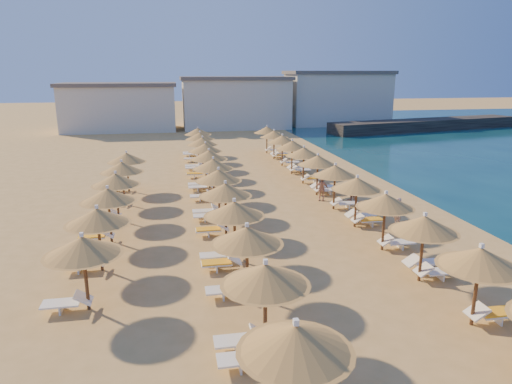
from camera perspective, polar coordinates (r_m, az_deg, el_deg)
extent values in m
plane|color=tan|center=(23.05, 4.52, -5.51)|extent=(220.00, 220.00, 0.00)
cube|color=black|center=(69.11, 20.51, 7.89)|extent=(30.17, 10.20, 1.50)
cube|color=beige|center=(67.12, -16.64, 9.96)|extent=(15.00, 8.00, 6.00)
cube|color=#59514C|center=(66.96, -16.85, 12.73)|extent=(15.60, 8.48, 0.50)
cube|color=beige|center=(67.47, -2.58, 10.92)|extent=(15.00, 8.00, 6.80)
cube|color=#59514C|center=(67.32, -2.62, 14.02)|extent=(15.60, 8.48, 0.50)
cube|color=beige|center=(73.06, 10.06, 11.32)|extent=(15.00, 8.00, 7.60)
cube|color=#59514C|center=(72.93, 10.20, 14.50)|extent=(15.60, 8.48, 0.50)
cylinder|color=brown|center=(16.51, 25.74, -11.26)|extent=(0.12, 0.12, 2.29)
cone|color=olive|center=(16.05, 26.22, -7.33)|extent=(2.46, 2.46, 0.64)
cone|color=olive|center=(16.14, 26.12, -8.19)|extent=(2.65, 2.65, 0.12)
cube|color=white|center=(15.91, 26.38, -6.03)|extent=(0.12, 0.12, 0.14)
cylinder|color=brown|center=(19.00, 19.97, -7.24)|extent=(0.12, 0.12, 2.29)
cone|color=olive|center=(18.60, 20.30, -3.76)|extent=(2.46, 2.46, 0.64)
cone|color=olive|center=(18.68, 20.23, -4.52)|extent=(2.65, 2.65, 0.12)
cube|color=white|center=(18.48, 20.41, -2.61)|extent=(0.12, 0.12, 0.14)
cylinder|color=brown|center=(21.70, 15.66, -4.14)|extent=(0.12, 0.12, 2.29)
cone|color=olive|center=(21.35, 15.89, -1.05)|extent=(2.46, 2.46, 0.64)
cone|color=olive|center=(21.42, 15.84, -1.72)|extent=(2.65, 2.65, 0.12)
cube|color=white|center=(21.25, 15.96, -0.04)|extent=(0.12, 0.12, 0.14)
cylinder|color=brown|center=(24.55, 12.36, -1.72)|extent=(0.12, 0.12, 2.29)
cone|color=olive|center=(24.23, 12.51, 1.03)|extent=(2.46, 2.46, 0.64)
cone|color=olive|center=(24.30, 12.48, 0.44)|extent=(2.65, 2.65, 0.12)
cube|color=white|center=(24.15, 12.56, 1.93)|extent=(0.12, 0.12, 0.14)
cylinder|color=brown|center=(27.49, 9.75, 0.19)|extent=(0.12, 0.12, 2.29)
cone|color=olive|center=(27.21, 9.86, 2.66)|extent=(2.46, 2.46, 0.64)
cone|color=olive|center=(27.27, 9.84, 2.13)|extent=(2.65, 2.65, 0.12)
cube|color=white|center=(27.13, 9.90, 3.47)|extent=(0.12, 0.12, 0.14)
cylinder|color=brown|center=(30.50, 7.66, 1.72)|extent=(0.12, 0.12, 2.29)
cone|color=olive|center=(30.25, 7.74, 3.97)|extent=(2.46, 2.46, 0.64)
cone|color=olive|center=(30.30, 7.72, 3.48)|extent=(2.65, 2.65, 0.12)
cube|color=white|center=(30.18, 7.76, 4.69)|extent=(0.12, 0.12, 0.14)
cylinder|color=brown|center=(33.57, 5.94, 2.98)|extent=(0.12, 0.12, 2.29)
cone|color=olive|center=(33.34, 5.99, 5.03)|extent=(2.46, 2.46, 0.64)
cone|color=olive|center=(33.39, 5.98, 4.59)|extent=(2.65, 2.65, 0.12)
cube|color=white|center=(33.28, 6.01, 5.69)|extent=(0.12, 0.12, 0.14)
cylinder|color=brown|center=(36.67, 4.51, 4.02)|extent=(0.12, 0.12, 2.29)
cone|color=olive|center=(36.47, 4.55, 5.90)|extent=(2.46, 2.46, 0.64)
cone|color=olive|center=(36.51, 4.54, 5.50)|extent=(2.65, 2.65, 0.12)
cube|color=white|center=(36.41, 4.56, 6.51)|extent=(0.12, 0.12, 0.14)
cylinder|color=brown|center=(39.81, 3.30, 4.90)|extent=(0.12, 0.12, 2.29)
cone|color=olive|center=(39.62, 3.32, 6.63)|extent=(2.46, 2.46, 0.64)
cone|color=olive|center=(39.65, 3.32, 6.26)|extent=(2.65, 2.65, 0.12)
cube|color=white|center=(39.56, 3.33, 7.19)|extent=(0.12, 0.12, 0.14)
cylinder|color=brown|center=(42.96, 2.26, 5.65)|extent=(0.12, 0.12, 2.29)
cone|color=olive|center=(42.79, 2.28, 7.26)|extent=(2.46, 2.46, 0.64)
cone|color=olive|center=(42.82, 2.27, 6.91)|extent=(2.65, 2.65, 0.12)
cube|color=white|center=(42.74, 2.28, 7.78)|extent=(0.12, 0.12, 0.14)
cylinder|color=brown|center=(46.14, 1.37, 6.29)|extent=(0.12, 0.12, 2.29)
cone|color=olive|center=(45.97, 1.37, 7.79)|extent=(2.46, 2.46, 0.64)
cone|color=olive|center=(46.01, 1.37, 7.47)|extent=(2.65, 2.65, 0.12)
cube|color=white|center=(45.93, 1.38, 8.27)|extent=(0.12, 0.12, 0.14)
cone|color=olive|center=(10.49, 4.96, -17.73)|extent=(2.46, 2.46, 0.64)
cone|color=olive|center=(10.63, 4.93, -18.91)|extent=(2.65, 2.65, 0.12)
cube|color=white|center=(10.28, 5.01, -15.90)|extent=(0.12, 0.12, 0.14)
cylinder|color=brown|center=(13.85, 1.16, -14.81)|extent=(0.12, 0.12, 2.29)
cone|color=olive|center=(13.29, 1.18, -10.25)|extent=(2.46, 2.46, 0.64)
cone|color=olive|center=(13.40, 1.18, -11.26)|extent=(2.65, 2.65, 0.12)
cube|color=white|center=(13.13, 1.19, -8.71)|extent=(0.12, 0.12, 0.14)
cylinder|color=brown|center=(16.74, -1.12, -9.33)|extent=(0.12, 0.12, 2.29)
cone|color=olive|center=(16.28, -1.14, -5.42)|extent=(2.46, 2.46, 0.64)
cone|color=olive|center=(16.37, -1.14, -6.27)|extent=(2.65, 2.65, 0.12)
cube|color=white|center=(16.15, -1.15, -4.12)|extent=(0.12, 0.12, 0.14)
cylinder|color=brown|center=(19.75, -2.68, -5.48)|extent=(0.12, 0.12, 2.29)
cone|color=olive|center=(19.36, -2.72, -2.10)|extent=(2.46, 2.46, 0.64)
cone|color=olive|center=(19.44, -2.71, -2.83)|extent=(2.65, 2.65, 0.12)
cube|color=white|center=(19.25, -2.73, -0.99)|extent=(0.12, 0.12, 0.14)
cylinder|color=brown|center=(22.84, -3.80, -2.65)|extent=(0.12, 0.12, 2.29)
cone|color=olive|center=(22.51, -3.85, 0.30)|extent=(2.46, 2.46, 0.64)
cone|color=olive|center=(22.57, -3.84, -0.34)|extent=(2.65, 2.65, 0.12)
cube|color=white|center=(22.41, -3.87, 1.27)|extent=(0.12, 0.12, 0.14)
cylinder|color=brown|center=(25.98, -4.65, -0.50)|extent=(0.12, 0.12, 2.29)
cone|color=olive|center=(25.68, -4.71, 2.11)|extent=(2.46, 2.46, 0.64)
cone|color=olive|center=(25.74, -4.69, 1.55)|extent=(2.65, 2.65, 0.12)
cube|color=white|center=(25.60, -4.72, 2.96)|extent=(0.12, 0.12, 0.14)
cylinder|color=brown|center=(29.15, -5.31, 1.18)|extent=(0.12, 0.12, 2.29)
cone|color=olive|center=(28.89, -5.37, 3.52)|extent=(2.46, 2.46, 0.64)
cone|color=olive|center=(28.94, -5.36, 3.02)|extent=(2.65, 2.65, 0.12)
cube|color=white|center=(28.81, -5.39, 4.28)|extent=(0.12, 0.12, 0.14)
cylinder|color=brown|center=(32.34, -5.85, 2.53)|extent=(0.12, 0.12, 2.29)
cone|color=olive|center=(32.11, -5.91, 4.65)|extent=(2.46, 2.46, 0.64)
cone|color=olive|center=(32.15, -5.89, 4.19)|extent=(2.65, 2.65, 0.12)
cube|color=white|center=(32.04, -5.92, 5.34)|extent=(0.12, 0.12, 0.14)
cylinder|color=brown|center=(35.56, -6.29, 3.64)|extent=(0.12, 0.12, 2.29)
cone|color=olive|center=(35.34, -6.34, 5.57)|extent=(2.46, 2.46, 0.64)
cone|color=olive|center=(35.38, -6.33, 5.16)|extent=(2.65, 2.65, 0.12)
cube|color=white|center=(35.28, -6.36, 6.20)|extent=(0.12, 0.12, 0.14)
cylinder|color=brown|center=(38.78, -6.66, 4.56)|extent=(0.12, 0.12, 2.29)
cone|color=olive|center=(38.58, -6.71, 6.34)|extent=(2.46, 2.46, 0.64)
cone|color=olive|center=(38.62, -6.70, 5.96)|extent=(2.65, 2.65, 0.12)
cube|color=white|center=(38.53, -6.73, 6.91)|extent=(0.12, 0.12, 0.14)
cylinder|color=brown|center=(42.01, -6.97, 5.34)|extent=(0.12, 0.12, 2.29)
cone|color=olive|center=(41.83, -7.02, 6.98)|extent=(2.46, 2.46, 0.64)
cone|color=olive|center=(41.87, -7.01, 6.63)|extent=(2.65, 2.65, 0.12)
cube|color=white|center=(41.78, -7.04, 7.51)|extent=(0.12, 0.12, 0.14)
cylinder|color=brown|center=(45.26, -7.24, 6.01)|extent=(0.12, 0.12, 2.29)
cone|color=olive|center=(45.09, -7.29, 7.54)|extent=(2.46, 2.46, 0.64)
cone|color=olive|center=(45.12, -7.28, 7.21)|extent=(2.65, 2.65, 0.12)
cube|color=white|center=(45.04, -7.30, 8.03)|extent=(0.12, 0.12, 0.14)
cylinder|color=brown|center=(16.85, -20.48, -10.15)|extent=(0.12, 0.12, 2.29)
cone|color=olive|center=(16.40, -20.86, -6.29)|extent=(2.46, 2.46, 0.64)
cone|color=olive|center=(16.49, -20.78, -7.13)|extent=(2.65, 2.65, 0.12)
cube|color=white|center=(16.27, -20.99, -5.00)|extent=(0.12, 0.12, 0.14)
cylinder|color=brown|center=(19.85, -18.92, -6.20)|extent=(0.12, 0.12, 2.29)
cone|color=olive|center=(19.46, -19.22, -2.85)|extent=(2.46, 2.46, 0.64)
cone|color=olive|center=(19.54, -19.15, -3.58)|extent=(2.65, 2.65, 0.12)
cube|color=white|center=(19.35, -19.31, -1.75)|extent=(0.12, 0.12, 0.14)
cylinder|color=brown|center=(22.92, -17.79, -3.29)|extent=(0.12, 0.12, 2.29)
cone|color=olive|center=(22.59, -18.03, -0.35)|extent=(2.46, 2.46, 0.64)
cone|color=olive|center=(22.66, -17.98, -0.99)|extent=(2.65, 2.65, 0.12)
cube|color=white|center=(22.50, -18.11, 0.61)|extent=(0.12, 0.12, 0.14)
cylinder|color=brown|center=(26.05, -16.93, -1.07)|extent=(0.12, 0.12, 2.29)
cone|color=olive|center=(25.76, -17.13, 1.53)|extent=(2.46, 2.46, 0.64)
cone|color=olive|center=(25.82, -17.09, 0.97)|extent=(2.65, 2.65, 0.12)
cube|color=white|center=(25.68, -17.20, 2.38)|extent=(0.12, 0.12, 0.14)
cylinder|color=brown|center=(29.22, -16.26, 0.67)|extent=(0.12, 0.12, 2.29)
cone|color=olive|center=(28.95, -16.43, 3.00)|extent=(2.46, 2.46, 0.64)
cone|color=olive|center=(29.01, -16.39, 2.50)|extent=(2.65, 2.65, 0.12)
cube|color=white|center=(28.88, -16.49, 3.76)|extent=(0.12, 0.12, 0.14)
cylinder|color=brown|center=(32.40, -15.72, 2.07)|extent=(0.12, 0.12, 2.29)
cone|color=olive|center=(32.17, -15.87, 4.18)|extent=(2.46, 2.46, 0.64)
cone|color=olive|center=(32.21, -15.84, 3.73)|extent=(2.65, 2.65, 0.12)
cube|color=white|center=(32.10, -15.92, 4.86)|extent=(0.12, 0.12, 0.14)
cube|color=white|center=(17.38, 27.89, -13.23)|extent=(1.26, 0.66, 0.06)
cube|color=white|center=(17.46, 27.83, -13.70)|extent=(0.06, 0.59, 0.32)
cube|color=white|center=(16.89, 25.90, -13.27)|extent=(0.58, 0.66, 0.40)
cube|color=#FFAE1A|center=(17.36, 27.92, -13.07)|extent=(1.21, 0.60, 0.05)
cube|color=white|center=(14.15, -2.62, -18.03)|extent=(1.26, 0.66, 0.06)
cube|color=white|center=(14.24, -2.61, -18.57)|extent=(0.06, 0.59, 0.32)
cube|color=white|center=(14.18, 0.51, -17.28)|extent=(0.58, 0.66, 0.40)
cube|color=white|center=(13.41, -2.06, -20.09)|extent=(1.26, 0.66, 0.06)
cube|color=white|center=(13.50, -2.05, -20.65)|extent=(0.06, 0.59, 0.32)
cube|color=white|center=(13.44, 1.28, -19.28)|extent=(0.58, 0.66, 0.40)
cube|color=white|center=(19.76, 22.05, -9.18)|extent=(1.26, 0.66, 0.06)
cube|color=white|center=(19.82, 22.00, -9.60)|extent=(0.06, 0.59, 0.32)
cube|color=white|center=(19.33, 20.19, -9.08)|extent=(0.58, 0.66, 0.40)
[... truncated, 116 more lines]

